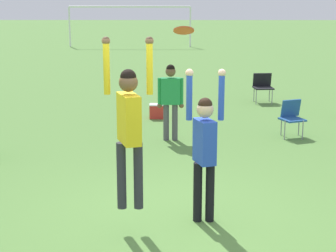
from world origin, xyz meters
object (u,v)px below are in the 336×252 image
object	(u,v)px
person_defending	(205,143)
person_spectator_near	(171,96)
cooler_box	(157,111)
frisbee	(184,30)
camping_chair_0	(263,85)
person_jumping	(129,119)
camping_chair_2	(292,115)

from	to	relation	value
person_defending	person_spectator_near	xyz separation A→B (m)	(-0.46, 4.34, -0.15)
cooler_box	person_spectator_near	bearing A→B (deg)	-81.03
person_defending	frisbee	world-z (taller)	frisbee
cooler_box	camping_chair_0	bearing A→B (deg)	35.82
person_jumping	person_defending	distance (m)	1.10
frisbee	camping_chair_2	distance (m)	5.68
person_jumping	camping_chair_2	world-z (taller)	person_jumping
person_jumping	camping_chair_2	distance (m)	5.98
frisbee	camping_chair_2	world-z (taller)	frisbee
camping_chair_0	person_defending	bearing A→B (deg)	71.16
frisbee	person_spectator_near	distance (m)	4.65
person_jumping	frisbee	distance (m)	1.32
person_spectator_near	camping_chair_0	bearing A→B (deg)	58.88
camping_chair_2	person_spectator_near	xyz separation A→B (m)	(-2.61, -0.33, 0.48)
camping_chair_2	cooler_box	xyz separation A→B (m)	(-2.95, 1.82, -0.29)
camping_chair_0	camping_chair_2	size ratio (longest dim) A/B	1.03
camping_chair_0	person_spectator_near	world-z (taller)	person_spectator_near
person_jumping	camping_chair_0	distance (m)	9.53
camping_chair_0	cooler_box	size ratio (longest dim) A/B	2.16
camping_chair_0	person_spectator_near	size ratio (longest dim) A/B	0.51
person_defending	camping_chair_2	xyz separation A→B (m)	(2.15, 4.67, -0.63)
person_defending	camping_chair_2	world-z (taller)	person_defending
person_spectator_near	cooler_box	distance (m)	2.31
frisbee	cooler_box	world-z (taller)	frisbee
person_defending	cooler_box	distance (m)	6.60
person_defending	person_spectator_near	bearing A→B (deg)	167.04
camping_chair_2	person_jumping	bearing A→B (deg)	36.28
person_jumping	camping_chair_2	size ratio (longest dim) A/B	2.77
frisbee	person_spectator_near	bearing A→B (deg)	92.32
person_jumping	cooler_box	size ratio (longest dim) A/B	5.81
person_spectator_near	cooler_box	world-z (taller)	person_spectator_near
frisbee	person_jumping	bearing A→B (deg)	-155.07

